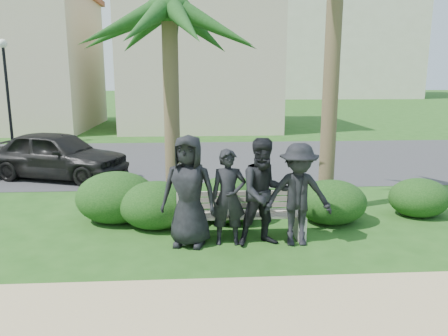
{
  "coord_description": "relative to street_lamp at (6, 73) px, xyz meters",
  "views": [
    {
      "loc": [
        -1.27,
        -6.76,
        2.84
      ],
      "look_at": [
        -0.77,
        1.0,
        1.19
      ],
      "focal_mm": 35.0,
      "sensor_mm": 36.0,
      "label": 1
    }
  ],
  "objects": [
    {
      "name": "ground",
      "position": [
        9.0,
        -12.0,
        -2.94
      ],
      "size": [
        160.0,
        160.0,
        0.0
      ],
      "primitive_type": "plane",
      "color": "#1F4A15",
      "rests_on": "ground"
    },
    {
      "name": "footpath",
      "position": [
        9.0,
        -13.8,
        -2.94
      ],
      "size": [
        30.0,
        1.6,
        0.01
      ],
      "primitive_type": "cube",
      "color": "tan",
      "rests_on": "ground"
    },
    {
      "name": "asphalt_street",
      "position": [
        9.0,
        -4.0,
        -2.94
      ],
      "size": [
        160.0,
        8.0,
        0.01
      ],
      "primitive_type": "cube",
      "color": "#2D2D30",
      "rests_on": "ground"
    },
    {
      "name": "stucco_bldg_right",
      "position": [
        8.0,
        6.0,
        0.72
      ],
      "size": [
        8.4,
        8.4,
        7.3
      ],
      "color": "beige",
      "rests_on": "ground"
    },
    {
      "name": "street_lamp",
      "position": [
        0.0,
        0.0,
        0.0
      ],
      "size": [
        0.36,
        0.36,
        4.29
      ],
      "color": "black",
      "rests_on": "ground"
    },
    {
      "name": "park_bench",
      "position": [
        8.5,
        -11.42,
        -2.59
      ],
      "size": [
        2.25,
        0.53,
        0.79
      ],
      "rotation": [
        0.0,
        0.0,
        0.0
      ],
      "color": "#A59B8B",
      "rests_on": "ground"
    },
    {
      "name": "man_a",
      "position": [
        7.6,
        -11.68,
        -2.0
      ],
      "size": [
        1.04,
        0.81,
        1.89
      ],
      "primitive_type": "imported",
      "rotation": [
        0.0,
        0.0,
        -0.25
      ],
      "color": "black",
      "rests_on": "ground"
    },
    {
      "name": "man_b",
      "position": [
        8.26,
        -11.68,
        -2.12
      ],
      "size": [
        0.61,
        0.41,
        1.64
      ],
      "primitive_type": "imported",
      "rotation": [
        0.0,
        0.0,
        -0.03
      ],
      "color": "black",
      "rests_on": "ground"
    },
    {
      "name": "man_c",
      "position": [
        8.86,
        -11.77,
        -2.02
      ],
      "size": [
        1.0,
        0.83,
        1.84
      ],
      "primitive_type": "imported",
      "rotation": [
        0.0,
        0.0,
        0.17
      ],
      "color": "black",
      "rests_on": "ground"
    },
    {
      "name": "man_d",
      "position": [
        9.43,
        -11.79,
        -2.07
      ],
      "size": [
        1.18,
        0.73,
        1.75
      ],
      "primitive_type": "imported",
      "rotation": [
        0.0,
        0.0,
        -0.08
      ],
      "color": "black",
      "rests_on": "ground"
    },
    {
      "name": "hedge_a",
      "position": [
        6.15,
        -10.34,
        -2.43
      ],
      "size": [
        1.58,
        1.3,
        1.03
      ],
      "primitive_type": "ellipsoid",
      "color": "black",
      "rests_on": "ground"
    },
    {
      "name": "hedge_b",
      "position": [
        6.96,
        -10.75,
        -2.49
      ],
      "size": [
        1.4,
        1.16,
        0.92
      ],
      "primitive_type": "ellipsoid",
      "color": "black",
      "rests_on": "ground"
    },
    {
      "name": "hedge_c",
      "position": [
        8.37,
        -10.46,
        -2.48
      ],
      "size": [
        1.43,
        1.18,
        0.93
      ],
      "primitive_type": "ellipsoid",
      "color": "black",
      "rests_on": "ground"
    },
    {
      "name": "hedge_d",
      "position": [
        10.38,
        -10.36,
        -2.55
      ],
      "size": [
        1.21,
        1.0,
        0.79
      ],
      "primitive_type": "ellipsoid",
      "color": "black",
      "rests_on": "ground"
    },
    {
      "name": "hedge_e",
      "position": [
        10.37,
        -10.71,
        -2.5
      ],
      "size": [
        1.35,
        1.11,
        0.88
      ],
      "primitive_type": "ellipsoid",
      "color": "black",
      "rests_on": "ground"
    },
    {
      "name": "hedge_f",
      "position": [
        12.29,
        -10.4,
        -2.54
      ],
      "size": [
        1.24,
        1.02,
        0.81
      ],
      "primitive_type": "ellipsoid",
      "color": "black",
      "rests_on": "ground"
    },
    {
      "name": "palm_left",
      "position": [
        7.24,
        -9.74,
        1.12
      ],
      "size": [
        3.0,
        3.0,
        5.02
      ],
      "color": "brown",
      "rests_on": "ground"
    },
    {
      "name": "car_a",
      "position": [
        3.86,
        -6.53,
        -2.27
      ],
      "size": [
        4.25,
        2.81,
        1.34
      ],
      "primitive_type": "imported",
      "rotation": [
        0.0,
        0.0,
        1.23
      ],
      "color": "black",
      "rests_on": "ground"
    }
  ]
}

